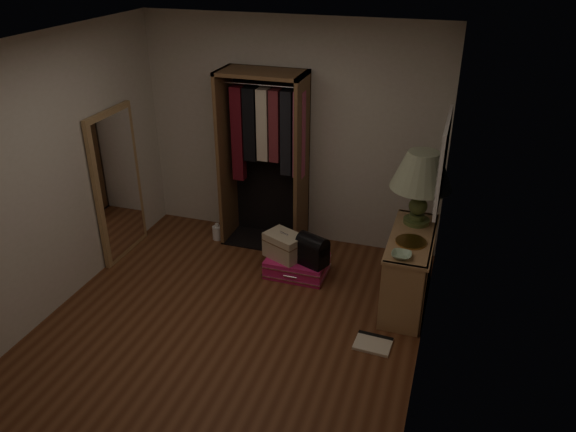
# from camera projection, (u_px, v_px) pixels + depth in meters

# --- Properties ---
(ground) EXTENTS (4.00, 4.00, 0.00)m
(ground) POSITION_uv_depth(u_px,v_px,m) (227.00, 330.00, 5.29)
(ground) COLOR #572E19
(ground) RESTS_ON ground
(room_walls) EXTENTS (3.52, 4.02, 2.60)m
(room_walls) POSITION_uv_depth(u_px,v_px,m) (228.00, 184.00, 4.63)
(room_walls) COLOR beige
(room_walls) RESTS_ON ground
(console_bookshelf) EXTENTS (0.42, 1.12, 0.75)m
(console_bookshelf) POSITION_uv_depth(u_px,v_px,m) (409.00, 266.00, 5.57)
(console_bookshelf) COLOR #A57950
(console_bookshelf) RESTS_ON ground
(open_wardrobe) EXTENTS (0.96, 0.50, 2.05)m
(open_wardrobe) POSITION_uv_depth(u_px,v_px,m) (266.00, 146.00, 6.31)
(open_wardrobe) COLOR brown
(open_wardrobe) RESTS_ON ground
(floor_mirror) EXTENTS (0.06, 0.80, 1.70)m
(floor_mirror) POSITION_uv_depth(u_px,v_px,m) (118.00, 185.00, 6.22)
(floor_mirror) COLOR #A78151
(floor_mirror) RESTS_ON ground
(pink_suitcase) EXTENTS (0.66, 0.49, 0.20)m
(pink_suitcase) POSITION_uv_depth(u_px,v_px,m) (297.00, 266.00, 6.13)
(pink_suitcase) COLOR #CE1962
(pink_suitcase) RESTS_ON ground
(train_case) EXTENTS (0.49, 0.43, 0.30)m
(train_case) POSITION_uv_depth(u_px,v_px,m) (284.00, 245.00, 6.04)
(train_case) COLOR #BFB092
(train_case) RESTS_ON pink_suitcase
(black_bag) EXTENTS (0.37, 0.31, 0.34)m
(black_bag) POSITION_uv_depth(u_px,v_px,m) (312.00, 249.00, 5.89)
(black_bag) COLOR black
(black_bag) RESTS_ON pink_suitcase
(table_lamp) EXTENTS (0.76, 0.76, 0.75)m
(table_lamp) POSITION_uv_depth(u_px,v_px,m) (422.00, 172.00, 5.38)
(table_lamp) COLOR #485A2B
(table_lamp) RESTS_ON console_bookshelf
(brass_tray) EXTENTS (0.37, 0.37, 0.02)m
(brass_tray) POSITION_uv_depth(u_px,v_px,m) (411.00, 242.00, 5.26)
(brass_tray) COLOR #A78140
(brass_tray) RESTS_ON console_bookshelf
(ceramic_bowl) EXTENTS (0.18, 0.18, 0.04)m
(ceramic_bowl) POSITION_uv_depth(u_px,v_px,m) (401.00, 255.00, 5.02)
(ceramic_bowl) COLOR #A7C6A5
(ceramic_bowl) RESTS_ON console_bookshelf
(white_jug) EXTENTS (0.12, 0.12, 0.21)m
(white_jug) POSITION_uv_depth(u_px,v_px,m) (217.00, 232.00, 6.83)
(white_jug) COLOR white
(white_jug) RESTS_ON ground
(floor_book) EXTENTS (0.34, 0.28, 0.03)m
(floor_book) POSITION_uv_depth(u_px,v_px,m) (373.00, 342.00, 5.11)
(floor_book) COLOR beige
(floor_book) RESTS_ON ground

